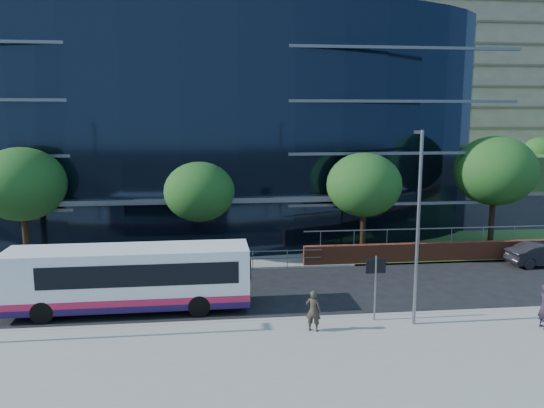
{
  "coord_description": "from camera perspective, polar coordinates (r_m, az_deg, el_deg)",
  "views": [
    {
      "loc": [
        -2.22,
        -22.32,
        8.67
      ],
      "look_at": [
        1.23,
        8.0,
        3.62
      ],
      "focal_mm": 35.0,
      "sensor_mm": 36.0,
      "label": 1
    }
  ],
  "objects": [
    {
      "name": "glass_office",
      "position": [
        43.21,
        -8.94,
        8.39
      ],
      "size": [
        44.0,
        23.1,
        16.0
      ],
      "color": "black",
      "rests_on": "ground"
    },
    {
      "name": "apartment_block",
      "position": [
        86.62,
        17.09,
        10.61
      ],
      "size": [
        60.0,
        42.0,
        30.0
      ],
      "color": "#2D511E",
      "rests_on": "ground"
    },
    {
      "name": "tree_far_c",
      "position": [
        32.91,
        9.85,
        2.04
      ],
      "size": [
        4.62,
        4.62,
        6.51
      ],
      "color": "black",
      "rests_on": "ground"
    },
    {
      "name": "kerb",
      "position": [
        23.09,
        -0.52,
        -12.44
      ],
      "size": [
        80.0,
        0.25,
        0.16
      ],
      "primitive_type": "cube",
      "color": "gray",
      "rests_on": "ground"
    },
    {
      "name": "tree_far_a",
      "position": [
        33.34,
        -25.31,
        1.93
      ],
      "size": [
        4.95,
        4.95,
        6.98
      ],
      "color": "black",
      "rests_on": "ground"
    },
    {
      "name": "yellow_line_inner",
      "position": [
        23.44,
        -0.61,
        -12.29
      ],
      "size": [
        80.0,
        0.08,
        0.01
      ],
      "primitive_type": "cube",
      "color": "gold",
      "rests_on": "ground"
    },
    {
      "name": "tree_far_b",
      "position": [
        32.14,
        -7.82,
        1.33
      ],
      "size": [
        4.29,
        4.29,
        6.05
      ],
      "color": "black",
      "rests_on": "ground"
    },
    {
      "name": "tree_far_d",
      "position": [
        37.26,
        22.86,
        3.3
      ],
      "size": [
        5.28,
        5.28,
        7.44
      ],
      "color": "black",
      "rests_on": "ground"
    },
    {
      "name": "tree_dist_e",
      "position": [
        67.74,
        16.38,
        5.52
      ],
      "size": [
        4.62,
        4.62,
        6.51
      ],
      "color": "black",
      "rests_on": "ground"
    },
    {
      "name": "yellow_line_outer",
      "position": [
        23.3,
        -0.57,
        -12.43
      ],
      "size": [
        80.0,
        0.08,
        0.01
      ],
      "primitive_type": "cube",
      "color": "gold",
      "rests_on": "ground"
    },
    {
      "name": "pavement_near",
      "position": [
        19.46,
        0.76,
        -16.81
      ],
      "size": [
        80.0,
        8.0,
        0.15
      ],
      "primitive_type": "cube",
      "color": "gray",
      "rests_on": "ground"
    },
    {
      "name": "streetlight_east",
      "position": [
        22.16,
        15.42,
        -1.95
      ],
      "size": [
        0.15,
        0.77,
        8.0
      ],
      "color": "slate",
      "rests_on": "pavement_near"
    },
    {
      "name": "parked_car",
      "position": [
        35.0,
        27.13,
        -4.86
      ],
      "size": [
        4.15,
        1.52,
        1.36
      ],
      "primitive_type": "imported",
      "rotation": [
        0.0,
        0.0,
        1.59
      ],
      "color": "black",
      "rests_on": "ground"
    },
    {
      "name": "tree_dist_f",
      "position": [
        77.07,
        26.87,
        5.07
      ],
      "size": [
        4.29,
        4.29,
        6.05
      ],
      "color": "black",
      "rests_on": "ground"
    },
    {
      "name": "pedestrian_b",
      "position": [
        21.69,
        4.46,
        -11.36
      ],
      "size": [
        0.72,
        0.61,
        1.68
      ],
      "primitive_type": "imported",
      "rotation": [
        0.0,
        0.0,
        2.74
      ],
      "color": "#332D24",
      "rests_on": "pavement_near"
    },
    {
      "name": "guard_railings",
      "position": [
        30.9,
        -17.13,
        -5.75
      ],
      "size": [
        24.0,
        0.05,
        1.1
      ],
      "color": "slate",
      "rests_on": "ground"
    },
    {
      "name": "city_bus",
      "position": [
        24.74,
        -14.89,
        -7.68
      ],
      "size": [
        10.77,
        2.55,
        2.9
      ],
      "rotation": [
        0.0,
        0.0,
        0.01
      ],
      "color": "white",
      "rests_on": "ground"
    },
    {
      "name": "ground",
      "position": [
        24.05,
        -0.77,
        -11.74
      ],
      "size": [
        200.0,
        200.0,
        0.0
      ],
      "primitive_type": "plane",
      "color": "black",
      "rests_on": "ground"
    },
    {
      "name": "far_forecourt",
      "position": [
        34.62,
        -12.6,
        -5.25
      ],
      "size": [
        50.0,
        8.0,
        0.1
      ],
      "primitive_type": "cube",
      "color": "gray",
      "rests_on": "ground"
    },
    {
      "name": "street_sign",
      "position": [
        22.75,
        11.08,
        -7.44
      ],
      "size": [
        0.85,
        0.09,
        2.8
      ],
      "color": "slate",
      "rests_on": "pavement_near"
    }
  ]
}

